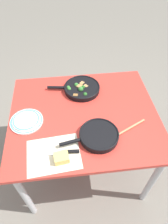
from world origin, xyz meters
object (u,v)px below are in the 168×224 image
at_px(wooden_spoon, 119,134).
at_px(skillet_eggs, 99,135).
at_px(skillet_broccoli, 81,88).
at_px(dinner_plate_stack, 26,121).
at_px(grater_knife, 63,152).
at_px(cheese_block, 61,158).

bearing_deg(wooden_spoon, skillet_eggs, -23.10).
bearing_deg(skillet_broccoli, skillet_eggs, 105.40).
relative_size(skillet_eggs, dinner_plate_stack, 1.69).
xyz_separation_m(wooden_spoon, grater_knife, (0.38, 0.10, 0.00)).
bearing_deg(grater_knife, cheese_block, 83.06).
bearing_deg(skillet_broccoli, wooden_spoon, 121.53).
xyz_separation_m(grater_knife, cheese_block, (0.01, 0.05, 0.02)).
relative_size(skillet_eggs, wooden_spoon, 1.16).
height_order(grater_knife, dinner_plate_stack, dinner_plate_stack).
relative_size(skillet_broccoli, skillet_eggs, 1.08).
height_order(grater_knife, cheese_block, cheese_block).
relative_size(wooden_spoon, dinner_plate_stack, 1.46).
bearing_deg(skillet_broccoli, grater_knife, 80.54).
bearing_deg(skillet_eggs, skillet_broccoli, -93.04).
bearing_deg(skillet_broccoli, dinner_plate_stack, 42.05).
distance_m(skillet_broccoli, dinner_plate_stack, 0.51).
relative_size(grater_knife, cheese_block, 3.03).
relative_size(skillet_broccoli, wooden_spoon, 1.25).
height_order(skillet_broccoli, skillet_eggs, skillet_broccoli).
xyz_separation_m(cheese_block, dinner_plate_stack, (0.24, -0.33, -0.01)).
xyz_separation_m(skillet_eggs, grater_knife, (0.24, 0.09, -0.02)).
height_order(skillet_broccoli, wooden_spoon, skillet_broccoli).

